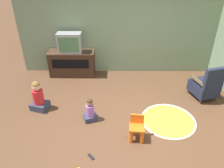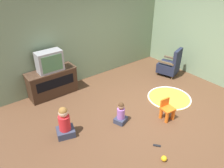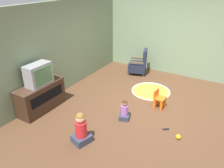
{
  "view_description": "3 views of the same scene",
  "coord_description": "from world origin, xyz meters",
  "px_view_note": "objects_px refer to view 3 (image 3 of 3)",
  "views": [
    {
      "loc": [
        -0.33,
        -3.49,
        3.07
      ],
      "look_at": [
        -0.36,
        0.47,
        0.7
      ],
      "focal_mm": 35.0,
      "sensor_mm": 36.0,
      "label": 1
    },
    {
      "loc": [
        -3.37,
        -2.82,
        3.26
      ],
      "look_at": [
        -0.69,
        0.65,
        0.74
      ],
      "focal_mm": 35.0,
      "sensor_mm": 36.0,
      "label": 2
    },
    {
      "loc": [
        -4.79,
        -1.84,
        3.13
      ],
      "look_at": [
        -0.65,
        0.61,
        0.76
      ],
      "focal_mm": 35.0,
      "sensor_mm": 36.0,
      "label": 3
    }
  ],
  "objects_px": {
    "black_armchair": "(139,65)",
    "child_watching_center": "(81,130)",
    "child_watching_left": "(124,111)",
    "remote_control": "(166,129)",
    "television": "(39,74)",
    "toy_ball": "(178,137)",
    "yellow_kid_chair": "(159,100)",
    "tv_cabinet": "(41,96)"
  },
  "relations": [
    {
      "from": "tv_cabinet",
      "to": "child_watching_left",
      "type": "distance_m",
      "value": 2.17
    },
    {
      "from": "yellow_kid_chair",
      "to": "toy_ball",
      "type": "relative_size",
      "value": 4.58
    },
    {
      "from": "television",
      "to": "black_armchair",
      "type": "bearing_deg",
      "value": -18.55
    },
    {
      "from": "yellow_kid_chair",
      "to": "child_watching_left",
      "type": "distance_m",
      "value": 1.08
    },
    {
      "from": "tv_cabinet",
      "to": "television",
      "type": "bearing_deg",
      "value": -90.0
    },
    {
      "from": "tv_cabinet",
      "to": "child_watching_left",
      "type": "bearing_deg",
      "value": -70.99
    },
    {
      "from": "remote_control",
      "to": "television",
      "type": "bearing_deg",
      "value": -24.65
    },
    {
      "from": "remote_control",
      "to": "child_watching_left",
      "type": "bearing_deg",
      "value": -33.9
    },
    {
      "from": "television",
      "to": "yellow_kid_chair",
      "type": "distance_m",
      "value": 3.13
    },
    {
      "from": "tv_cabinet",
      "to": "black_armchair",
      "type": "relative_size",
      "value": 1.44
    },
    {
      "from": "child_watching_left",
      "to": "remote_control",
      "type": "relative_size",
      "value": 3.69
    },
    {
      "from": "black_armchair",
      "to": "yellow_kid_chair",
      "type": "xyz_separation_m",
      "value": [
        -1.78,
        -1.4,
        -0.12
      ]
    },
    {
      "from": "tv_cabinet",
      "to": "television",
      "type": "xyz_separation_m",
      "value": [
        0.0,
        -0.04,
        0.62
      ]
    },
    {
      "from": "television",
      "to": "child_watching_center",
      "type": "distance_m",
      "value": 1.83
    },
    {
      "from": "tv_cabinet",
      "to": "yellow_kid_chair",
      "type": "distance_m",
      "value": 3.06
    },
    {
      "from": "child_watching_left",
      "to": "black_armchair",
      "type": "bearing_deg",
      "value": -1.75
    },
    {
      "from": "television",
      "to": "black_armchair",
      "type": "relative_size",
      "value": 0.72
    },
    {
      "from": "toy_ball",
      "to": "child_watching_center",
      "type": "bearing_deg",
      "value": 123.0
    },
    {
      "from": "black_armchair",
      "to": "child_watching_center",
      "type": "bearing_deg",
      "value": -10.37
    },
    {
      "from": "yellow_kid_chair",
      "to": "remote_control",
      "type": "bearing_deg",
      "value": -145.07
    },
    {
      "from": "tv_cabinet",
      "to": "yellow_kid_chair",
      "type": "relative_size",
      "value": 2.63
    },
    {
      "from": "tv_cabinet",
      "to": "yellow_kid_chair",
      "type": "bearing_deg",
      "value": -57.67
    },
    {
      "from": "television",
      "to": "child_watching_center",
      "type": "relative_size",
      "value": 0.91
    },
    {
      "from": "child_watching_left",
      "to": "toy_ball",
      "type": "bearing_deg",
      "value": -112.39
    },
    {
      "from": "television",
      "to": "child_watching_center",
      "type": "bearing_deg",
      "value": -106.74
    },
    {
      "from": "child_watching_center",
      "to": "toy_ball",
      "type": "bearing_deg",
      "value": -40.31
    },
    {
      "from": "tv_cabinet",
      "to": "black_armchair",
      "type": "distance_m",
      "value": 3.62
    },
    {
      "from": "child_watching_center",
      "to": "black_armchair",
      "type": "bearing_deg",
      "value": 23.66
    },
    {
      "from": "black_armchair",
      "to": "toy_ball",
      "type": "xyz_separation_m",
      "value": [
        -2.79,
        -2.2,
        -0.28
      ]
    },
    {
      "from": "black_armchair",
      "to": "child_watching_left",
      "type": "height_order",
      "value": "black_armchair"
    },
    {
      "from": "toy_ball",
      "to": "television",
      "type": "bearing_deg",
      "value": 100.68
    },
    {
      "from": "television",
      "to": "child_watching_left",
      "type": "xyz_separation_m",
      "value": [
        0.7,
        -2.01,
        -0.77
      ]
    },
    {
      "from": "black_armchair",
      "to": "child_watching_center",
      "type": "distance_m",
      "value": 3.94
    },
    {
      "from": "child_watching_left",
      "to": "remote_control",
      "type": "height_order",
      "value": "child_watching_left"
    },
    {
      "from": "tv_cabinet",
      "to": "yellow_kid_chair",
      "type": "height_order",
      "value": "tv_cabinet"
    },
    {
      "from": "black_armchair",
      "to": "toy_ball",
      "type": "height_order",
      "value": "black_armchair"
    },
    {
      "from": "child_watching_center",
      "to": "remote_control",
      "type": "bearing_deg",
      "value": -30.53
    },
    {
      "from": "television",
      "to": "toy_ball",
      "type": "xyz_separation_m",
      "value": [
        0.63,
        -3.35,
        -0.95
      ]
    },
    {
      "from": "child_watching_left",
      "to": "child_watching_center",
      "type": "xyz_separation_m",
      "value": [
        -1.19,
        0.38,
        0.08
      ]
    },
    {
      "from": "tv_cabinet",
      "to": "toy_ball",
      "type": "distance_m",
      "value": 3.46
    },
    {
      "from": "television",
      "to": "black_armchair",
      "type": "xyz_separation_m",
      "value": [
        3.42,
        -1.15,
        -0.66
      ]
    },
    {
      "from": "black_armchair",
      "to": "child_watching_left",
      "type": "distance_m",
      "value": 2.85
    }
  ]
}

